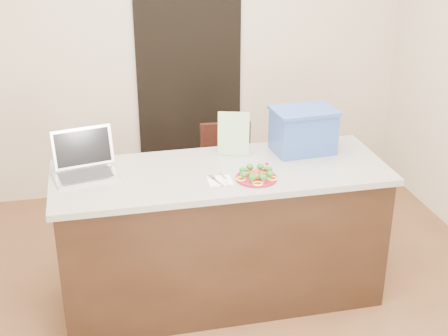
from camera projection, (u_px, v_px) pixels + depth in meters
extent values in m
plane|color=brown|center=(230.00, 317.00, 3.97)|extent=(4.00, 4.00, 0.00)
plane|color=beige|center=(176.00, 39.00, 5.21)|extent=(4.00, 0.00, 4.00)
cube|color=black|center=(189.00, 80.00, 5.35)|extent=(0.90, 0.02, 2.00)
cube|color=black|center=(221.00, 238.00, 4.02)|extent=(2.00, 0.70, 0.88)
cube|color=beige|center=(221.00, 173.00, 3.83)|extent=(2.06, 0.76, 0.04)
cylinder|color=maroon|center=(256.00, 178.00, 3.69)|extent=(0.25, 0.25, 0.01)
torus|color=maroon|center=(256.00, 177.00, 3.69)|extent=(0.24, 0.24, 0.01)
sphere|color=brown|center=(256.00, 174.00, 3.68)|extent=(0.04, 0.04, 0.04)
sphere|color=brown|center=(257.00, 172.00, 3.71)|extent=(0.04, 0.04, 0.04)
sphere|color=brown|center=(254.00, 172.00, 3.71)|extent=(0.04, 0.04, 0.04)
sphere|color=brown|center=(251.00, 173.00, 3.69)|extent=(0.04, 0.04, 0.04)
sphere|color=brown|center=(251.00, 175.00, 3.67)|extent=(0.04, 0.04, 0.04)
sphere|color=brown|center=(254.00, 176.00, 3.66)|extent=(0.04, 0.04, 0.04)
sphere|color=brown|center=(257.00, 177.00, 3.65)|extent=(0.04, 0.04, 0.04)
sphere|color=brown|center=(261.00, 176.00, 3.66)|extent=(0.04, 0.04, 0.04)
sphere|color=brown|center=(262.00, 174.00, 3.68)|extent=(0.04, 0.04, 0.04)
ellipsoid|color=#1A5516|center=(269.00, 169.00, 3.71)|extent=(0.04, 0.04, 0.04)
ellipsoid|color=#1A5516|center=(260.00, 166.00, 3.75)|extent=(0.04, 0.04, 0.04)
ellipsoid|color=#1A5516|center=(250.00, 167.00, 3.74)|extent=(0.04, 0.04, 0.04)
ellipsoid|color=#1A5516|center=(243.00, 170.00, 3.70)|extent=(0.04, 0.04, 0.04)
ellipsoid|color=#1A5516|center=(244.00, 174.00, 3.64)|extent=(0.04, 0.04, 0.04)
ellipsoid|color=#1A5516|center=(252.00, 178.00, 3.60)|extent=(0.04, 0.04, 0.04)
ellipsoid|color=#1A5516|center=(263.00, 177.00, 3.61)|extent=(0.04, 0.04, 0.04)
ellipsoid|color=#1A5516|center=(270.00, 174.00, 3.65)|extent=(0.04, 0.04, 0.04)
torus|color=#F7FF1A|center=(264.00, 171.00, 3.76)|extent=(0.06, 0.06, 0.01)
torus|color=#F7FF1A|center=(246.00, 171.00, 3.76)|extent=(0.06, 0.06, 0.01)
torus|color=#F7FF1A|center=(241.00, 179.00, 3.66)|extent=(0.06, 0.06, 0.01)
torus|color=#F7FF1A|center=(258.00, 183.00, 3.60)|extent=(0.06, 0.06, 0.01)
torus|color=#F7FF1A|center=(272.00, 178.00, 3.66)|extent=(0.06, 0.06, 0.01)
cube|color=white|center=(220.00, 181.00, 3.67)|extent=(0.15, 0.15, 0.01)
cube|color=silver|center=(217.00, 182.00, 3.65)|extent=(0.05, 0.12, 0.00)
cube|color=silver|center=(215.00, 177.00, 3.71)|extent=(0.05, 0.06, 0.00)
cube|color=silver|center=(226.00, 182.00, 3.64)|extent=(0.03, 0.08, 0.01)
cube|color=silver|center=(223.00, 176.00, 3.71)|extent=(0.03, 0.10, 0.00)
cylinder|color=beige|center=(267.00, 169.00, 3.77)|extent=(0.03, 0.03, 0.05)
cylinder|color=beige|center=(267.00, 165.00, 3.76)|extent=(0.02, 0.02, 0.01)
cylinder|color=#B51316|center=(267.00, 163.00, 3.75)|extent=(0.02, 0.02, 0.01)
cylinder|color=#B51316|center=(267.00, 170.00, 3.77)|extent=(0.03, 0.03, 0.02)
cube|color=silver|center=(85.00, 175.00, 3.73)|extent=(0.41, 0.32, 0.02)
cube|color=silver|center=(83.00, 147.00, 3.79)|extent=(0.37, 0.14, 0.24)
cube|color=black|center=(83.00, 148.00, 3.79)|extent=(0.33, 0.12, 0.21)
cube|color=#29282B|center=(85.00, 174.00, 3.72)|extent=(0.34, 0.24, 0.00)
cube|color=silver|center=(234.00, 134.00, 3.98)|extent=(0.21, 0.10, 0.29)
cube|color=#2A4B9A|center=(303.00, 132.00, 4.04)|extent=(0.40, 0.29, 0.27)
cube|color=#2A4B9A|center=(304.00, 111.00, 3.98)|extent=(0.42, 0.32, 0.02)
cube|color=#361510|center=(230.00, 187.00, 4.77)|extent=(0.41, 0.41, 0.04)
cube|color=#361510|center=(225.00, 150.00, 4.82)|extent=(0.39, 0.06, 0.44)
cylinder|color=#361510|center=(214.00, 223.00, 4.67)|extent=(0.03, 0.03, 0.41)
cylinder|color=#361510|center=(256.00, 219.00, 4.74)|extent=(0.03, 0.03, 0.41)
cylinder|color=#361510|center=(205.00, 203.00, 4.96)|extent=(0.03, 0.03, 0.41)
cylinder|color=#361510|center=(246.00, 199.00, 5.03)|extent=(0.03, 0.03, 0.41)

